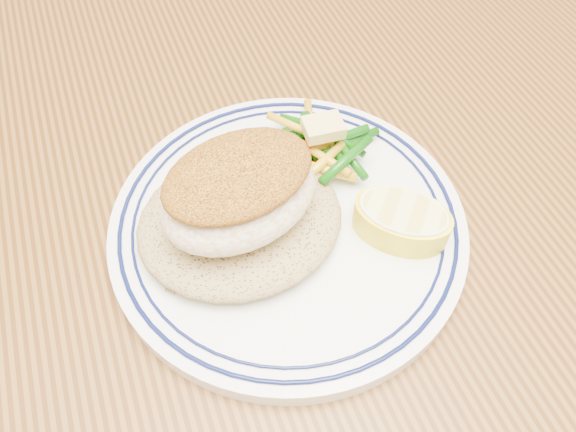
# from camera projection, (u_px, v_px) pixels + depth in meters

# --- Properties ---
(dining_table) EXTENTS (1.50, 0.90, 0.75)m
(dining_table) POSITION_uv_depth(u_px,v_px,m) (313.00, 284.00, 0.50)
(dining_table) COLOR #47290E
(dining_table) RESTS_ON ground
(plate) EXTENTS (0.26, 0.26, 0.02)m
(plate) POSITION_uv_depth(u_px,v_px,m) (288.00, 224.00, 0.41)
(plate) COLOR white
(plate) RESTS_ON dining_table
(rice_pilaf) EXTENTS (0.15, 0.13, 0.03)m
(rice_pilaf) POSITION_uv_depth(u_px,v_px,m) (240.00, 218.00, 0.39)
(rice_pilaf) COLOR olive
(rice_pilaf) RESTS_ON plate
(fish_fillet) EXTENTS (0.12, 0.10, 0.05)m
(fish_fillet) POSITION_uv_depth(u_px,v_px,m) (239.00, 192.00, 0.36)
(fish_fillet) COLOR white
(fish_fillet) RESTS_ON rice_pilaf
(vegetable_pile) EXTENTS (0.10, 0.10, 0.03)m
(vegetable_pile) POSITION_uv_depth(u_px,v_px,m) (318.00, 147.00, 0.43)
(vegetable_pile) COLOR #BE3309
(vegetable_pile) RESTS_ON plate
(butter_pat) EXTENTS (0.03, 0.03, 0.01)m
(butter_pat) POSITION_uv_depth(u_px,v_px,m) (323.00, 127.00, 0.42)
(butter_pat) COLOR #D8C86A
(butter_pat) RESTS_ON vegetable_pile
(lemon_wedge) EXTENTS (0.09, 0.09, 0.03)m
(lemon_wedge) POSITION_uv_depth(u_px,v_px,m) (402.00, 220.00, 0.39)
(lemon_wedge) COLOR yellow
(lemon_wedge) RESTS_ON plate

